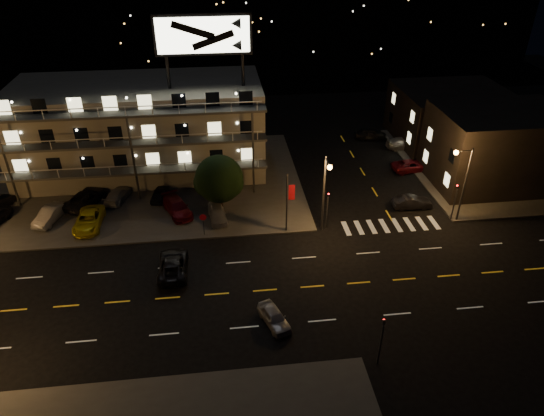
{
  "coord_description": "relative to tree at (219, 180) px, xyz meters",
  "views": [
    {
      "loc": [
        -1.05,
        -30.59,
        26.95
      ],
      "look_at": [
        3.54,
        8.0,
        3.05
      ],
      "focal_mm": 32.0,
      "sensor_mm": 36.0,
      "label": 1
    }
  ],
  "objects": [
    {
      "name": "road_car_east",
      "position": [
        3.61,
        -16.31,
        -3.31
      ],
      "size": [
        2.59,
        3.9,
        1.23
      ],
      "primitive_type": "imported",
      "rotation": [
        0.0,
        0.0,
        0.35
      ],
      "color": "gray",
      "rests_on": "ground"
    },
    {
      "name": "side_car_3",
      "position": [
        21.1,
        17.12,
        -3.2
      ],
      "size": [
        4.54,
        2.44,
        1.47
      ],
      "primitive_type": "imported",
      "rotation": [
        0.0,
        0.0,
        1.4
      ],
      "color": "black",
      "rests_on": "ground"
    },
    {
      "name": "hill_backdrop",
      "position": [
        -4.63,
        56.29,
        7.62
      ],
      "size": [
        120.0,
        25.0,
        24.0
      ],
      "color": "black",
      "rests_on": "ground"
    },
    {
      "name": "lot_car_2",
      "position": [
        -13.02,
        -1.09,
        -3.05
      ],
      "size": [
        2.46,
        5.25,
        1.45
      ],
      "primitive_type": "imported",
      "rotation": [
        0.0,
        0.0,
        -0.01
      ],
      "color": "gold",
      "rests_on": "curb_nw"
    },
    {
      "name": "lot_car_7",
      "position": [
        -10.95,
        3.86,
        -3.14
      ],
      "size": [
        2.88,
        4.74,
        1.28
      ],
      "primitive_type": "imported",
      "rotation": [
        0.0,
        0.0,
        2.88
      ],
      "color": "gray",
      "rests_on": "curb_nw"
    },
    {
      "name": "banner_north",
      "position": [
        6.39,
        -4.09,
        -0.5
      ],
      "size": [
        0.83,
        0.16,
        6.4
      ],
      "color": "#2D2D30",
      "rests_on": "ground"
    },
    {
      "name": "side_car_2",
      "position": [
        24.71,
        13.41,
        -3.21
      ],
      "size": [
        5.09,
        2.3,
        1.45
      ],
      "primitive_type": "imported",
      "rotation": [
        0.0,
        0.0,
        1.52
      ],
      "color": "gray",
      "rests_on": "ground"
    },
    {
      "name": "side_car_0",
      "position": [
        20.15,
        -1.26,
        -3.25
      ],
      "size": [
        4.17,
        1.57,
        1.36
      ],
      "primitive_type": "imported",
      "rotation": [
        0.0,
        0.0,
        1.54
      ],
      "color": "black",
      "rests_on": "ground"
    },
    {
      "name": "lot_car_3",
      "position": [
        -4.43,
        0.36,
        -3.06
      ],
      "size": [
        3.77,
        5.38,
        1.45
      ],
      "primitive_type": "imported",
      "rotation": [
        0.0,
        0.0,
        0.39
      ],
      "color": "#5D0D15",
      "rests_on": "curb_nw"
    },
    {
      "name": "tree",
      "position": [
        0.0,
        0.0,
        0.0
      ],
      "size": [
        5.05,
        4.87,
        6.36
      ],
      "color": "black",
      "rests_on": "curb_nw"
    },
    {
      "name": "lot_car_4",
      "position": [
        -0.34,
        -1.31,
        -3.08
      ],
      "size": [
        2.14,
        4.28,
        1.4
      ],
      "primitive_type": "imported",
      "rotation": [
        0.0,
        0.0,
        0.12
      ],
      "color": "gray",
      "rests_on": "curb_nw"
    },
    {
      "name": "stop_sign",
      "position": [
        -1.69,
        -3.92,
        -2.22
      ],
      "size": [
        0.91,
        0.11,
        2.61
      ],
      "color": "#2D2D30",
      "rests_on": "ground"
    },
    {
      "name": "lot_car_9",
      "position": [
        0.28,
        3.75,
        -3.09
      ],
      "size": [
        3.01,
        4.42,
        1.38
      ],
      "primitive_type": "imported",
      "rotation": [
        0.0,
        0.0,
        2.73
      ],
      "color": "#5D0D15",
      "rests_on": "curb_nw"
    },
    {
      "name": "motel",
      "position": [
        -8.63,
        11.39,
        1.41
      ],
      "size": [
        28.0,
        13.8,
        18.1
      ],
      "color": "gray",
      "rests_on": "ground"
    },
    {
      "name": "side_car_1",
      "position": [
        23.23,
        7.12,
        -3.26
      ],
      "size": [
        5.03,
        2.77,
        1.33
      ],
      "primitive_type": "imported",
      "rotation": [
        0.0,
        0.0,
        1.69
      ],
      "color": "#5D0D15",
      "rests_on": "ground"
    },
    {
      "name": "ground",
      "position": [
        1.31,
        -12.49,
        -3.93
      ],
      "size": [
        140.0,
        140.0,
        0.0
      ],
      "primitive_type": "plane",
      "color": "black",
      "rests_on": "ground"
    },
    {
      "name": "curb_nw",
      "position": [
        -12.69,
        7.51,
        -3.86
      ],
      "size": [
        44.0,
        24.0,
        0.15
      ],
      "primitive_type": "cube",
      "color": "#3D3D3A",
      "rests_on": "ground"
    },
    {
      "name": "streetlight_ne",
      "position": [
        23.45,
        -4.19,
        1.03
      ],
      "size": [
        1.92,
        0.44,
        8.0
      ],
      "color": "#2D2D30",
      "rests_on": "ground"
    },
    {
      "name": "streetlight_nc",
      "position": [
        9.81,
        -4.56,
        1.03
      ],
      "size": [
        0.44,
        1.92,
        8.0
      ],
      "color": "#2D2D30",
      "rests_on": "ground"
    },
    {
      "name": "signal_ne",
      "position": [
        23.31,
        -3.99,
        -1.36
      ],
      "size": [
        0.27,
        0.2,
        4.6
      ],
      "color": "#2D2D30",
      "rests_on": "ground"
    },
    {
      "name": "road_car_west",
      "position": [
        -4.36,
        -9.07,
        -3.2
      ],
      "size": [
        2.45,
        5.29,
        1.47
      ],
      "primitive_type": "imported",
      "rotation": [
        0.0,
        0.0,
        3.14
      ],
      "color": "black",
      "rests_on": "ground"
    },
    {
      "name": "signal_nw",
      "position": [
        10.31,
        -4.0,
        -1.36
      ],
      "size": [
        0.2,
        0.27,
        4.6
      ],
      "color": "#2D2D30",
      "rests_on": "ground"
    },
    {
      "name": "signal_sw",
      "position": [
        10.31,
        -20.99,
        -1.36
      ],
      "size": [
        0.2,
        0.27,
        4.6
      ],
      "color": "#2D2D30",
      "rests_on": "ground"
    },
    {
      "name": "lot_car_6",
      "position": [
        -14.16,
        3.27,
        -3.02
      ],
      "size": [
        4.6,
        6.06,
        1.53
      ],
      "primitive_type": "imported",
      "rotation": [
        0.0,
        0.0,
        2.71
      ],
      "color": "black",
      "rests_on": "curb_nw"
    },
    {
      "name": "lot_car_1",
      "position": [
        -17.12,
        0.39,
        -3.07
      ],
      "size": [
        2.77,
        4.6,
        1.43
      ],
      "primitive_type": "imported",
      "rotation": [
        0.0,
        0.0,
        -0.31
      ],
      "color": "gray",
      "rests_on": "curb_nw"
    },
    {
      "name": "lot_car_8",
      "position": [
        -6.47,
        3.57,
        -3.15
      ],
      "size": [
        2.02,
        3.9,
        1.27
      ],
      "primitive_type": "imported",
      "rotation": [
        0.0,
        0.0,
        3.0
      ],
      "color": "black",
      "rests_on": "curb_nw"
    },
    {
      "name": "curb_ne",
      "position": [
        31.31,
        7.51,
        -3.86
      ],
      "size": [
        16.0,
        24.0,
        0.15
      ],
      "primitive_type": "cube",
      "color": "#3D3D3A",
      "rests_on": "ground"
    },
    {
      "name": "side_bldg_back",
      "position": [
        31.3,
        15.51,
        -0.43
      ],
      "size": [
        14.06,
        12.0,
        7.0
      ],
      "color": "black",
      "rests_on": "ground"
    },
    {
      "name": "side_bldg_front",
      "position": [
        31.3,
        3.51,
        0.32
      ],
      "size": [
        14.06,
        10.0,
        8.5
      ],
      "color": "black",
      "rests_on": "ground"
    }
  ]
}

